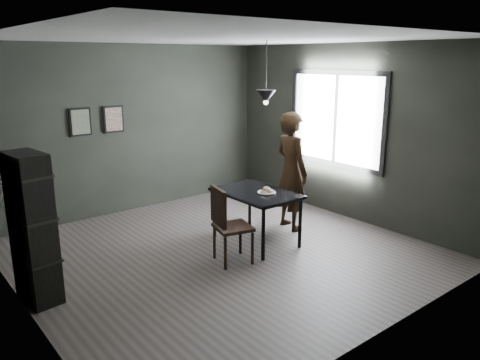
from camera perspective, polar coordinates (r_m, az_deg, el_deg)
ground at (r=6.45m, az=-2.17°, el=-8.78°), size 5.00×5.00×0.00m
back_wall at (r=8.15m, az=-12.91°, el=6.07°), size 5.00×0.10×2.80m
ceiling at (r=5.92m, az=-2.44°, el=16.93°), size 5.00×5.00×0.02m
window_assembly at (r=7.84m, az=11.56°, el=7.29°), size 0.04×1.96×1.56m
cafe_table at (r=6.57m, az=1.97°, el=-2.09°), size 0.80×1.20×0.75m
white_plate at (r=6.48m, az=3.26°, el=-1.56°), size 0.23×0.23×0.01m
donut_pile at (r=6.47m, az=3.27°, el=-1.25°), size 0.19×0.13×0.08m
woman at (r=7.13m, az=6.29°, el=1.08°), size 0.53×0.72×1.80m
wood_chair at (r=5.94m, az=-1.66°, el=-4.94°), size 0.53×0.53×1.01m
shelf_unit at (r=5.41m, az=-23.95°, el=-5.48°), size 0.38×0.58×1.64m
pendant_lamp at (r=6.56m, az=3.18°, el=10.14°), size 0.28×0.28×0.86m
framed_print_left at (r=7.75m, az=-18.89°, el=6.72°), size 0.34×0.04×0.44m
framed_print_right at (r=7.95m, az=-15.16°, el=7.18°), size 0.34×0.04×0.44m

